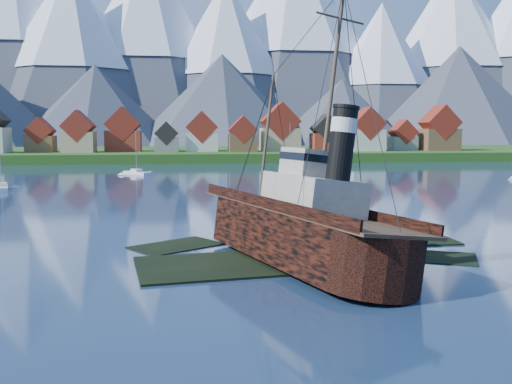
{
  "coord_description": "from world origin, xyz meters",
  "views": [
    {
      "loc": [
        -8.17,
        -46.91,
        10.97
      ],
      "look_at": [
        -1.48,
        6.0,
        5.0
      ],
      "focal_mm": 40.0,
      "sensor_mm": 36.0,
      "label": 1
    }
  ],
  "objects": [
    {
      "name": "ground",
      "position": [
        0.0,
        0.0,
        0.0
      ],
      "size": [
        1400.0,
        1400.0,
        0.0
      ],
      "primitive_type": "plane",
      "color": "navy",
      "rests_on": "ground"
    },
    {
      "name": "shoal",
      "position": [
        1.78,
        2.15,
        -0.35
      ],
      "size": [
        31.71,
        21.24,
        1.14
      ],
      "color": "black",
      "rests_on": "ground"
    },
    {
      "name": "shore_bank",
      "position": [
        0.0,
        170.0,
        0.0
      ],
      "size": [
        600.0,
        80.0,
        3.2
      ],
      "primitive_type": "cube",
      "color": "#204313",
      "rests_on": "ground"
    },
    {
      "name": "seawall",
      "position": [
        0.0,
        132.0,
        0.0
      ],
      "size": [
        600.0,
        2.5,
        2.0
      ],
      "primitive_type": "cube",
      "color": "#3F3D38",
      "rests_on": "ground"
    },
    {
      "name": "town",
      "position": [
        -33.12,
        152.18,
        8.99
      ],
      "size": [
        250.96,
        16.69,
        17.3
      ],
      "color": "maroon",
      "rests_on": "ground"
    },
    {
      "name": "mountains",
      "position": [
        -0.79,
        481.26,
        89.34
      ],
      "size": [
        965.0,
        340.0,
        205.0
      ],
      "color": "#2D333D",
      "rests_on": "ground"
    },
    {
      "name": "tugboat_wreck",
      "position": [
        0.79,
        -0.41,
        2.91
      ],
      "size": [
        6.77,
        29.15,
        23.1
      ],
      "rotation": [
        0.0,
        0.12,
        0.33
      ],
      "color": "black",
      "rests_on": "ground"
    },
    {
      "name": "sailboat_a",
      "position": [
        -40.98,
        60.33,
        0.22
      ],
      "size": [
        4.34,
        8.55,
        10.13
      ],
      "rotation": [
        0.0,
        0.0,
        0.29
      ],
      "color": "silver",
      "rests_on": "ground"
    },
    {
      "name": "sailboat_c",
      "position": [
        -19.54,
        91.88,
        0.24
      ],
      "size": [
        7.06,
        7.74,
        10.82
      ],
      "rotation": [
        0.0,
        0.0,
        0.71
      ],
      "color": "silver",
      "rests_on": "ground"
    },
    {
      "name": "sailboat_e",
      "position": [
        21.26,
        110.21,
        0.28
      ],
      "size": [
        4.3,
        11.49,
        13.01
      ],
      "rotation": [
        0.0,
        0.0,
        -0.14
      ],
      "color": "silver",
      "rests_on": "ground"
    }
  ]
}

